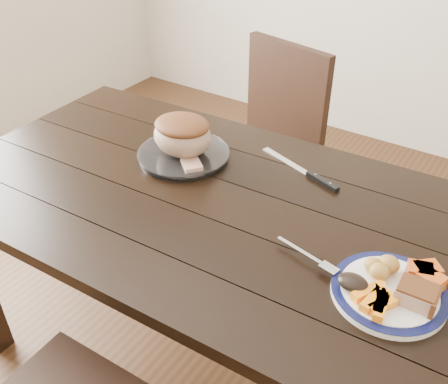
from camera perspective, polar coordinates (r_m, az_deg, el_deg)
The scene contains 15 objects.
ground at distance 1.98m, azimuth -1.68°, elevation -18.24°, with size 4.00×4.00×0.00m, color #472B16.
dining_table at distance 1.51m, azimuth -2.10°, elevation -3.12°, with size 1.64×0.97×0.75m.
chair_far at distance 2.20m, azimuth 4.91°, elevation 5.79°, with size 0.51×0.51×0.93m.
dinner_plate at distance 1.21m, azimuth 18.27°, elevation -10.89°, with size 0.26×0.26×0.02m, color white.
plate_rim at distance 1.20m, azimuth 18.35°, elevation -10.60°, with size 0.26×0.26×0.02m, color #0B103A.
serving_platter at distance 1.63m, azimuth -4.64°, elevation 4.19°, with size 0.29×0.29×0.02m, color white.
pork_slice at distance 1.18m, azimuth 21.13°, elevation -10.92°, with size 0.08×0.07×0.04m, color tan.
roasted_potatoes at distance 1.21m, azimuth 17.58°, elevation -8.16°, with size 0.08×0.08×0.04m.
carrot_batons at distance 1.15m, azimuth 17.11°, elevation -11.83°, with size 0.09×0.11×0.02m.
pumpkin_wedges at distance 1.23m, azimuth 22.02°, elevation -8.82°, with size 0.09×0.09×0.04m.
dark_mushroom at distance 1.17m, azimuth 14.52°, elevation -9.98°, with size 0.07×0.05×0.03m, color black.
fork at distance 1.23m, azimuth 9.92°, elevation -7.40°, with size 0.18×0.05×0.00m.
roast_joint at distance 1.60m, azimuth -4.76°, elevation 6.39°, with size 0.19×0.17×0.13m, color tan.
cut_slice at distance 1.54m, azimuth -3.71°, elevation 3.08°, with size 0.07×0.06×0.02m, color tan.
carving_knife at distance 1.55m, azimuth 10.12°, elevation 1.84°, with size 0.31×0.12×0.01m.
Camera 1 is at (0.71, -0.96, 1.59)m, focal length 40.00 mm.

